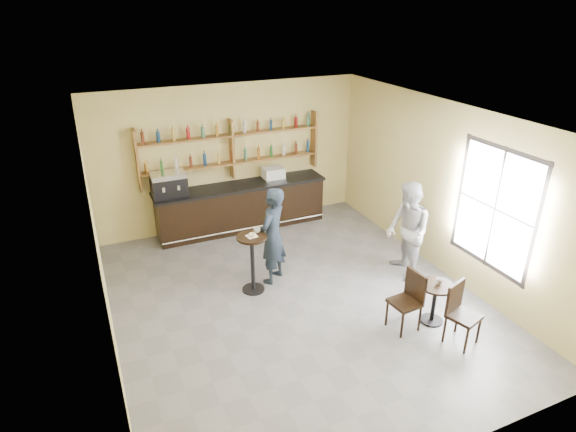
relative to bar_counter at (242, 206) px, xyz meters
name	(u,v)px	position (x,y,z in m)	size (l,w,h in m)	color
floor	(296,300)	(-0.09, -3.15, -0.52)	(7.00, 7.00, 0.00)	slate
ceiling	(298,119)	(-0.09, -3.15, 2.68)	(7.00, 7.00, 0.00)	white
wall_back	(231,157)	(-0.09, 0.35, 1.08)	(7.00, 7.00, 0.00)	#D2C177
wall_front	(443,351)	(-0.09, -6.65, 1.08)	(7.00, 7.00, 0.00)	#D2C177
wall_left	(100,254)	(-3.09, -3.15, 1.08)	(7.00, 7.00, 0.00)	#D2C177
wall_right	(445,190)	(2.91, -3.15, 1.08)	(7.00, 7.00, 0.00)	#D2C177
window_pane	(495,209)	(2.90, -4.35, 1.18)	(2.00, 2.00, 0.00)	white
window_frame	(495,209)	(2.90, -4.35, 1.18)	(0.04, 1.70, 2.10)	black
shelf_unit	(232,149)	(-0.09, 0.22, 1.29)	(4.00, 0.26, 1.40)	brown
liquor_bottles	(231,142)	(-0.09, 0.22, 1.46)	(3.68, 0.10, 1.00)	#8C5919
bar_counter	(242,206)	(0.00, 0.00, 0.00)	(3.86, 0.75, 1.04)	black
espresso_machine	(169,184)	(-1.55, 0.00, 0.78)	(0.71, 0.46, 0.51)	black
pastry_case	(273,174)	(0.78, 0.00, 0.66)	(0.48, 0.38, 0.29)	silver
pedestal_table	(253,264)	(-0.66, -2.54, 0.02)	(0.53, 0.53, 1.09)	black
napkin	(252,236)	(-0.66, -2.54, 0.57)	(0.17, 0.17, 0.00)	white
donut	(252,235)	(-0.65, -2.55, 0.60)	(0.14, 0.14, 0.05)	#C39347
cup_pedestal	(257,230)	(-0.52, -2.44, 0.62)	(0.12, 0.12, 0.09)	white
man_main	(272,236)	(-0.20, -2.35, 0.40)	(0.67, 0.44, 1.83)	black
cafe_table	(434,303)	(1.69, -4.58, -0.17)	(0.55, 0.55, 0.70)	black
cup_cafe	(440,281)	(1.74, -4.58, 0.22)	(0.11, 0.11, 0.10)	white
chair_west	(405,302)	(1.14, -4.53, -0.03)	(0.42, 0.42, 0.98)	black
chair_south	(464,316)	(1.74, -5.18, -0.03)	(0.42, 0.42, 0.98)	black
patron_second	(407,231)	(2.12, -3.20, 0.41)	(0.90, 0.70, 1.86)	#9C9DA1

